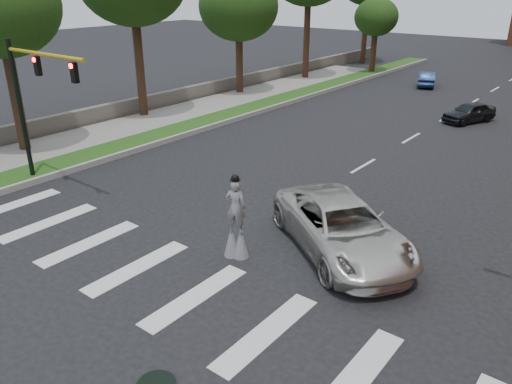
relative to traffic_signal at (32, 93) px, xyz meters
name	(u,v)px	position (x,y,z in m)	size (l,w,h in m)	color
ground_plane	(139,297)	(9.78, -3.00, -4.15)	(160.00, 160.00, 0.00)	black
grass_median	(255,107)	(-1.72, 17.00, -4.03)	(2.00, 60.00, 0.25)	#1F4814
median_curb	(267,109)	(-0.67, 17.00, -4.01)	(0.20, 60.00, 0.28)	#989893
sidewalk_left	(112,131)	(-4.72, 7.00, -4.06)	(4.00, 60.00, 0.18)	gray
stone_wall	(217,88)	(-7.22, 19.00, -3.60)	(0.50, 56.00, 1.10)	#5B574E
traffic_signal	(32,93)	(0.00, 0.00, 0.00)	(5.30, 0.23, 6.20)	black
stilt_performer	(236,225)	(10.50, 0.50, -3.00)	(0.82, 0.65, 2.88)	#331E14
suv_crossing	(342,227)	(13.02, 2.93, -3.27)	(2.94, 6.37, 1.77)	beige
car_near	(469,112)	(11.25, 22.69, -3.52)	(1.50, 3.73, 1.27)	black
car_mid	(427,79)	(4.71, 32.68, -3.53)	(1.30, 3.74, 1.23)	navy
tree_3	(239,7)	(-5.93, 20.33, 2.44)	(6.04, 6.04, 9.20)	#331E14
tree_6	(376,18)	(-1.81, 35.50, 1.06)	(4.11, 4.11, 7.02)	#331E14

